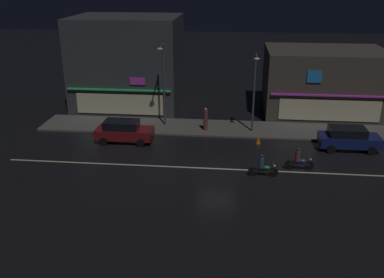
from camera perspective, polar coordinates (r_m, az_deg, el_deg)
name	(u,v)px	position (r m, az deg, el deg)	size (l,w,h in m)	color
ground_plane	(216,169)	(27.77, 3.34, -4.07)	(140.00, 140.00, 0.00)	black
lane_divider_stripe	(216,169)	(27.77, 3.34, -4.05)	(28.56, 0.16, 0.01)	beige
sidewalk_far	(221,128)	(34.79, 3.94, 1.47)	(30.06, 3.86, 0.14)	#5B5954
storefront_left_block	(323,81)	(40.18, 17.42, 7.48)	(10.44, 7.56, 5.78)	#4C443A
storefront_center_block	(128,63)	(40.43, -8.68, 10.24)	(9.67, 7.77, 8.45)	#383A3F
streetlamp_west	(163,79)	(34.11, -3.91, 8.21)	(0.44, 1.64, 6.74)	#47494C
streetlamp_mid	(254,86)	(32.96, 8.50, 7.11)	(0.44, 1.64, 6.28)	#47494C
pedestrian_on_sidewalk	(206,120)	(33.83, 1.86, 2.63)	(0.36, 0.36, 1.89)	brown
parked_car_near_kerb	(349,138)	(32.50, 20.55, 0.11)	(4.30, 1.98, 1.67)	navy
parked_car_trailing	(124,131)	(32.26, -9.28, 1.10)	(4.30, 1.98, 1.67)	maroon
motorcycle_lead	(299,161)	(28.25, 14.34, -2.87)	(1.90, 0.60, 1.52)	black
motorcycle_following	(263,167)	(26.85, 9.59, -3.80)	(1.90, 0.60, 1.52)	black
traffic_cone	(258,140)	(32.06, 9.01, -0.16)	(0.36, 0.36, 0.55)	orange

